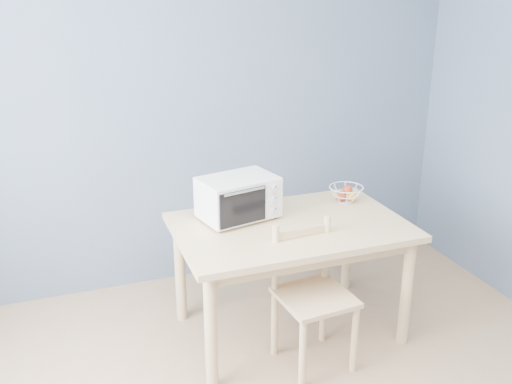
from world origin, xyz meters
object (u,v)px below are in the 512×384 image
object	(u,v)px
toaster_oven	(236,198)
dining_chair	(311,297)
dining_table	(290,239)
fruit_basket	(346,193)

from	to	relation	value
toaster_oven	dining_chair	size ratio (longest dim) A/B	0.60
dining_table	toaster_oven	world-z (taller)	toaster_oven
dining_table	toaster_oven	xyz separation A→B (m)	(-0.29, 0.19, 0.24)
toaster_oven	dining_chair	distance (m)	0.75
fruit_basket	dining_chair	distance (m)	0.84
dining_table	dining_chair	world-z (taller)	dining_chair
fruit_basket	dining_chair	world-z (taller)	fruit_basket
toaster_oven	fruit_basket	xyz separation A→B (m)	(0.79, 0.04, -0.08)
dining_table	fruit_basket	distance (m)	0.57
dining_table	fruit_basket	size ratio (longest dim) A/B	4.74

